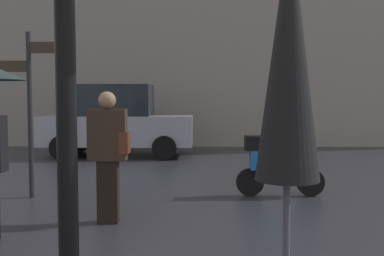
{
  "coord_description": "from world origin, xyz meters",
  "views": [
    {
      "loc": [
        0.5,
        -2.54,
        1.64
      ],
      "look_at": [
        0.38,
        3.77,
        1.22
      ],
      "focal_mm": 42.56,
      "sensor_mm": 36.0,
      "label": 1
    }
  ],
  "objects_px": {
    "parked_scooter": "(278,163)",
    "parked_car_left": "(116,121)",
    "pedestrian_with_bag": "(109,149)",
    "folded_patio_umbrella_far": "(288,76)",
    "street_signpost": "(30,97)"
  },
  "relations": [
    {
      "from": "parked_scooter",
      "to": "pedestrian_with_bag",
      "type": "bearing_deg",
      "value": -154.06
    },
    {
      "from": "pedestrian_with_bag",
      "to": "parked_scooter",
      "type": "height_order",
      "value": "pedestrian_with_bag"
    },
    {
      "from": "parked_scooter",
      "to": "parked_car_left",
      "type": "relative_size",
      "value": 0.35
    },
    {
      "from": "folded_patio_umbrella_far",
      "to": "pedestrian_with_bag",
      "type": "height_order",
      "value": "folded_patio_umbrella_far"
    },
    {
      "from": "parked_scooter",
      "to": "parked_car_left",
      "type": "distance_m",
      "value": 6.35
    },
    {
      "from": "pedestrian_with_bag",
      "to": "street_signpost",
      "type": "bearing_deg",
      "value": 69.31
    },
    {
      "from": "parked_car_left",
      "to": "street_signpost",
      "type": "height_order",
      "value": "street_signpost"
    },
    {
      "from": "folded_patio_umbrella_far",
      "to": "street_signpost",
      "type": "bearing_deg",
      "value": 121.73
    },
    {
      "from": "folded_patio_umbrella_far",
      "to": "pedestrian_with_bag",
      "type": "distance_m",
      "value": 4.09
    },
    {
      "from": "pedestrian_with_bag",
      "to": "folded_patio_umbrella_far",
      "type": "bearing_deg",
      "value": -133.81
    },
    {
      "from": "folded_patio_umbrella_far",
      "to": "parked_car_left",
      "type": "relative_size",
      "value": 0.6
    },
    {
      "from": "folded_patio_umbrella_far",
      "to": "parked_scooter",
      "type": "xyz_separation_m",
      "value": [
        0.87,
        5.35,
        -1.18
      ]
    },
    {
      "from": "pedestrian_with_bag",
      "to": "parked_car_left",
      "type": "bearing_deg",
      "value": 32.31
    },
    {
      "from": "street_signpost",
      "to": "pedestrian_with_bag",
      "type": "bearing_deg",
      "value": -43.21
    },
    {
      "from": "folded_patio_umbrella_far",
      "to": "street_signpost",
      "type": "relative_size",
      "value": 0.92
    }
  ]
}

